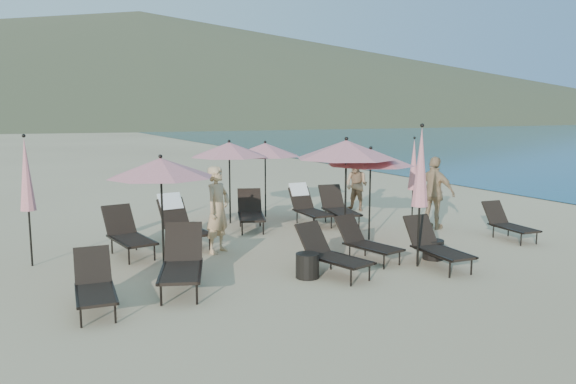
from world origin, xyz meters
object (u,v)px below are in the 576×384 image
umbrella_open_0 (161,168)px  lounger_1 (182,262)px  lounger_0 (95,284)px  side_table_1 (433,249)px  beachgoer_c (434,193)px  side_table_0 (307,266)px  lounger_5 (508,223)px  lounger_8 (251,211)px  lounger_4 (436,245)px  umbrella_open_2 (371,157)px  lounger_2 (331,253)px  lounger_3 (366,241)px  lounger_7 (181,221)px  lounger_6 (128,233)px  umbrella_closed_1 (414,165)px  umbrella_closed_0 (421,168)px  beachgoer_a (218,210)px  lounger_9 (308,205)px  umbrella_open_4 (265,150)px  umbrella_open_1 (346,149)px  umbrella_open_3 (229,150)px  beachgoer_b (357,185)px  lounger_10 (338,207)px  umbrella_closed_2 (26,175)px

umbrella_open_0 → lounger_1: bearing=-92.0°
lounger_0 → side_table_1: (6.84, -0.01, -0.20)m
lounger_1 → beachgoer_c: 7.67m
lounger_0 → side_table_0: 3.82m
lounger_5 → lounger_8: lounger_8 is taller
lounger_4 → umbrella_open_2: (0.16, 2.55, 1.57)m
lounger_2 → side_table_0: 0.54m
lounger_1 → lounger_3: 3.99m
lounger_7 → side_table_0: size_ratio=4.02×
lounger_6 → lounger_8: 3.70m
umbrella_open_0 → side_table_0: umbrella_open_0 is taller
umbrella_open_0 → beachgoer_c: size_ratio=1.18×
lounger_1 → lounger_7: (0.93, 3.32, 0.05)m
umbrella_closed_1 → lounger_3: bearing=-144.3°
side_table_1 → beachgoer_c: size_ratio=0.23×
umbrella_closed_0 → beachgoer_a: (-3.21, 2.89, -1.04)m
lounger_2 → umbrella_closed_0: bearing=-23.5°
lounger_9 → umbrella_open_4: bearing=116.0°
lounger_3 → umbrella_open_1: size_ratio=0.64×
umbrella_closed_1 → lounger_4: bearing=-121.7°
lounger_8 → umbrella_closed_0: bearing=-52.8°
lounger_3 → umbrella_open_0: umbrella_open_0 is taller
lounger_7 → lounger_9: (3.83, 0.79, -0.03)m
lounger_2 → umbrella_open_3: bearing=75.1°
beachgoer_a → beachgoer_b: (5.64, 3.03, -0.15)m
beachgoer_c → lounger_9: bearing=28.5°
lounger_2 → umbrella_open_4: (1.32, 5.96, 1.56)m
lounger_4 → lounger_9: lounger_9 is taller
lounger_10 → umbrella_closed_0: umbrella_closed_0 is taller
lounger_4 → lounger_8: (-1.91, 5.06, 0.02)m
umbrella_open_1 → umbrella_closed_0: 2.27m
lounger_3 → side_table_0: lounger_3 is taller
lounger_4 → beachgoer_c: 3.78m
lounger_4 → lounger_5: bearing=22.4°
lounger_1 → side_table_1: lounger_1 is taller
umbrella_open_0 → side_table_0: 3.45m
side_table_0 → beachgoer_b: (4.79, 5.61, 0.57)m
lounger_0 → umbrella_closed_0: size_ratio=0.55×
lounger_10 → umbrella_closed_1: 2.37m
lounger_5 → umbrella_closed_1: 2.74m
lounger_9 → umbrella_open_0: bearing=-149.7°
lounger_9 → lounger_0: bearing=-142.8°
umbrella_closed_2 → lounger_0: bearing=-76.2°
umbrella_closed_0 → beachgoer_b: bearing=67.7°
lounger_9 → side_table_1: lounger_9 is taller
umbrella_closed_2 → beachgoer_c: size_ratio=1.38×
lounger_10 → umbrella_open_1: (-1.17, -2.20, 1.77)m
beachgoer_c → side_table_0: bearing=92.5°
lounger_5 → beachgoer_c: bearing=121.0°
side_table_1 → umbrella_closed_2: bearing=157.1°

